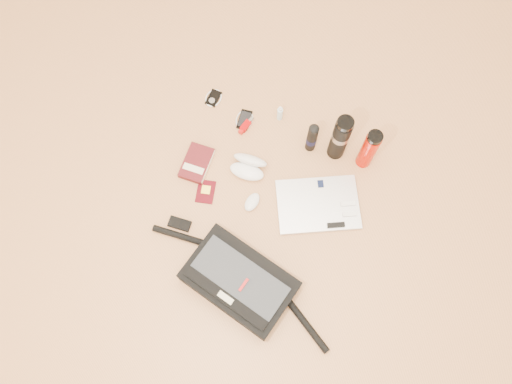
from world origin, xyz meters
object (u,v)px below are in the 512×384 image
at_px(laptop, 318,205).
at_px(thermos_black, 340,138).
at_px(messenger_bag, 239,281).
at_px(thermos_red, 369,149).
at_px(book, 197,163).

bearing_deg(laptop, thermos_black, 66.79).
distance_m(messenger_bag, laptop, 0.49).
bearing_deg(thermos_black, messenger_bag, -106.62).
relative_size(laptop, thermos_black, 1.43).
xyz_separation_m(messenger_bag, thermos_red, (0.35, 0.71, 0.07)).
xyz_separation_m(laptop, thermos_red, (0.13, 0.27, 0.12)).
relative_size(book, thermos_black, 0.59).
height_order(thermos_black, thermos_red, thermos_black).
xyz_separation_m(book, thermos_red, (0.71, 0.26, 0.11)).
bearing_deg(laptop, thermos_red, 40.72).
bearing_deg(thermos_red, book, -159.61).
height_order(messenger_bag, book, messenger_bag).
height_order(messenger_bag, thermos_red, thermos_red).
bearing_deg(book, thermos_red, 20.48).
relative_size(book, thermos_red, 0.67).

